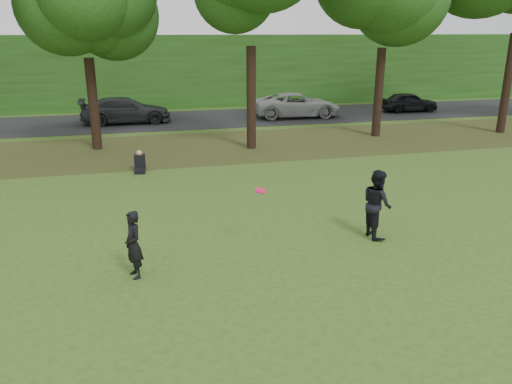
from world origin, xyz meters
TOP-DOWN VIEW (x-y plane):
  - ground at (0.00, 0.00)m, footprint 120.00×120.00m
  - leaf_litter at (0.00, 13.00)m, footprint 60.00×7.00m
  - street at (0.00, 21.00)m, footprint 70.00×7.00m
  - far_hedge at (0.00, 27.00)m, footprint 70.00×3.00m
  - player_left at (-1.56, 0.42)m, footprint 0.54×0.65m
  - player_right at (4.71, 1.23)m, footprint 0.70×0.90m
  - parked_cars at (1.18, 20.35)m, footprint 36.51×2.92m
  - frisbee at (1.51, 1.13)m, footprint 0.38×0.38m
  - seated_person at (-1.19, 9.41)m, footprint 0.46×0.76m

SIDE VIEW (x-z plane):
  - ground at x=0.00m, z-range 0.00..0.00m
  - leaf_litter at x=0.00m, z-range 0.00..0.01m
  - street at x=0.00m, z-range 0.00..0.02m
  - seated_person at x=-1.19m, z-range -0.10..0.73m
  - parked_cars at x=1.18m, z-range -0.02..1.50m
  - player_left at x=-1.56m, z-range 0.00..1.54m
  - player_right at x=4.71m, z-range 0.00..1.83m
  - frisbee at x=1.51m, z-range 1.50..1.61m
  - far_hedge at x=0.00m, z-range 0.00..5.00m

